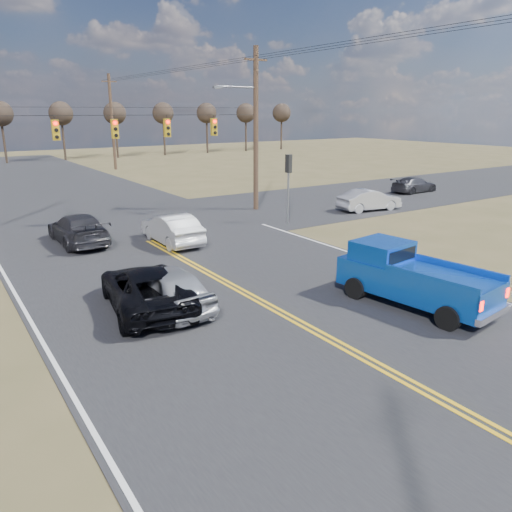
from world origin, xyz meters
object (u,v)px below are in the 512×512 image
dgrey_car_queue (78,229)px  cross_car_east_far (414,185)px  silver_suv (165,287)px  black_suv (146,288)px  pickup_truck (411,278)px  white_car_queue (172,229)px  cross_car_east_near (369,200)px

dgrey_car_queue → cross_car_east_far: bearing=-177.1°
silver_suv → black_suv: (-0.52, 0.34, -0.03)m
pickup_truck → white_car_queue: pickup_truck is taller
white_car_queue → cross_car_east_far: 22.90m
black_suv → pickup_truck: bearing=157.9°
cross_car_east_near → cross_car_east_far: cross_car_east_near is taller
white_car_queue → cross_car_east_far: bearing=-168.7°
pickup_truck → white_car_queue: (-3.21, 11.76, -0.22)m
black_suv → white_car_queue: (4.20, 7.25, 0.02)m
white_car_queue → dgrey_car_queue: (-3.81, 2.49, -0.00)m
cross_car_east_far → silver_suv: bearing=112.0°
pickup_truck → white_car_queue: bearing=97.9°
pickup_truck → dgrey_car_queue: pickup_truck is taller
white_car_queue → cross_car_east_near: size_ratio=1.05×
black_suv → cross_car_east_far: black_suv is taller
pickup_truck → white_car_queue: size_ratio=1.23×
white_car_queue → cross_car_east_far: size_ratio=1.06×
silver_suv → white_car_queue: silver_suv is taller
silver_suv → black_suv: 0.63m
dgrey_car_queue → cross_car_east_far: dgrey_car_queue is taller
dgrey_car_queue → cross_car_east_near: bearing=173.8°
silver_suv → cross_car_east_far: size_ratio=1.04×
black_suv → cross_car_east_near: 19.93m
cross_car_east_near → white_car_queue: bearing=101.3°
silver_suv → cross_car_east_near: 19.60m
black_suv → silver_suv: bearing=155.8°
black_suv → white_car_queue: size_ratio=1.15×
white_car_queue → cross_car_east_near: 14.12m
dgrey_car_queue → cross_car_east_far: 26.41m
black_suv → dgrey_car_queue: 9.75m
pickup_truck → black_suv: size_ratio=1.07×
dgrey_car_queue → cross_car_east_near: size_ratio=1.19×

